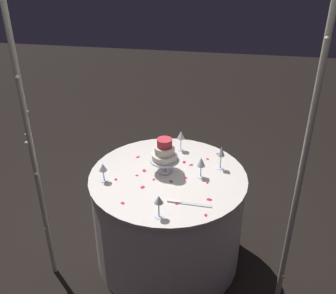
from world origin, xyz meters
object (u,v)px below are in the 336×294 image
wine_glass_3 (159,201)px  wine_glass_0 (103,168)px  wine_glass_1 (181,136)px  tiered_cake (165,153)px  wine_glass_4 (201,163)px  cake_knife (187,203)px  main_table (168,218)px  wine_glass_2 (221,153)px  decorative_arch (159,105)px

wine_glass_3 → wine_glass_0: bearing=-35.5°
wine_glass_0 → wine_glass_1: (-0.48, -0.53, 0.02)m
tiered_cake → wine_glass_3: tiered_cake is taller
wine_glass_4 → cake_knife: wine_glass_4 is taller
tiered_cake → cake_knife: bearing=120.1°
wine_glass_4 → cake_knife: bearing=79.9°
main_table → wine_glass_3: 0.69m
tiered_cake → cake_knife: tiered_cake is taller
wine_glass_2 → wine_glass_1: bearing=-34.7°
wine_glass_0 → wine_glass_1: bearing=-132.1°
wine_glass_2 → tiered_cake: bearing=15.8°
main_table → wine_glass_1: wine_glass_1 is taller
decorative_arch → cake_knife: 0.71m
cake_knife → wine_glass_1: bearing=-79.1°
wine_glass_0 → wine_glass_4: (-0.67, -0.17, 0.01)m
main_table → wine_glass_0: (0.44, 0.14, 0.50)m
wine_glass_3 → cake_knife: size_ratio=0.53×
tiered_cake → wine_glass_2: tiered_cake is taller
decorative_arch → main_table: 1.13m
wine_glass_0 → wine_glass_1: 0.71m
wine_glass_0 → wine_glass_2: 0.86m
main_table → cake_knife: cake_knife is taller
wine_glass_0 → wine_glass_4: bearing=-166.2°
tiered_cake → wine_glass_3: bearing=95.8°
wine_glass_2 → wine_glass_4: bearing=45.4°
main_table → tiered_cake: 0.56m
wine_glass_2 → wine_glass_3: 0.72m
wine_glass_4 → main_table: bearing=6.5°
wine_glass_2 → cake_knife: size_ratio=0.62×
tiered_cake → wine_glass_3: size_ratio=1.73×
wine_glass_4 → cake_knife: 0.36m
decorative_arch → main_table: size_ratio=2.02×
wine_glass_4 → cake_knife: size_ratio=0.54×
wine_glass_3 → main_table: bearing=-87.7°
decorative_arch → wine_glass_4: (-0.24, -0.34, -0.57)m
main_table → tiered_cake: size_ratio=4.24×
decorative_arch → wine_glass_2: decorative_arch is taller
wine_glass_0 → tiered_cake: bearing=-155.2°
wine_glass_4 → tiered_cake: bearing=-4.8°
wine_glass_1 → cake_knife: wine_glass_1 is taller
decorative_arch → wine_glass_1: 0.90m
wine_glass_0 → wine_glass_2: size_ratio=0.77×
wine_glass_4 → wine_glass_3: bearing=66.3°
wine_glass_3 → cake_knife: (-0.16, -0.16, -0.12)m
wine_glass_2 → wine_glass_4: 0.19m
wine_glass_1 → cake_knife: 0.72m
wine_glass_4 → wine_glass_2: bearing=-134.6°
decorative_arch → wine_glass_3: bearing=97.0°
wine_glass_2 → decorative_arch: bearing=52.0°
decorative_arch → tiered_cake: size_ratio=8.58×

